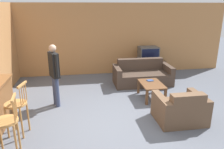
{
  "coord_description": "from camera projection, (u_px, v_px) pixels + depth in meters",
  "views": [
    {
      "loc": [
        -0.97,
        -4.29,
        2.51
      ],
      "look_at": [
        -0.15,
        0.86,
        0.85
      ],
      "focal_mm": 35.0,
      "sensor_mm": 36.0,
      "label": 1
    }
  ],
  "objects": [
    {
      "name": "tv",
      "position": [
        148.0,
        54.0,
        8.07
      ],
      "size": [
        0.7,
        0.52,
        0.51
      ],
      "color": "#4C4C4C",
      "rests_on": "tv_unit"
    },
    {
      "name": "armchair_near",
      "position": [
        180.0,
        110.0,
        4.87
      ],
      "size": [
        1.05,
        0.86,
        0.77
      ],
      "color": "brown",
      "rests_on": "ground_plane"
    },
    {
      "name": "ground_plane",
      "position": [
        125.0,
        121.0,
        4.94
      ],
      "size": [
        24.0,
        24.0,
        0.0
      ],
      "primitive_type": "plane",
      "color": "#565B66"
    },
    {
      "name": "wall_back",
      "position": [
        104.0,
        39.0,
        8.06
      ],
      "size": [
        9.4,
        0.08,
        2.6
      ],
      "color": "#B27A47",
      "rests_on": "ground_plane"
    },
    {
      "name": "coffee_table",
      "position": [
        151.0,
        86.0,
        6.08
      ],
      "size": [
        0.59,
        0.88,
        0.44
      ],
      "color": "brown",
      "rests_on": "ground_plane"
    },
    {
      "name": "tv_unit",
      "position": [
        148.0,
        67.0,
        8.24
      ],
      "size": [
        1.24,
        0.53,
        0.54
      ],
      "color": "#513823",
      "rests_on": "ground_plane"
    },
    {
      "name": "couch_far",
      "position": [
        142.0,
        75.0,
        7.24
      ],
      "size": [
        1.87,
        0.9,
        0.79
      ],
      "color": "#423328",
      "rests_on": "ground_plane"
    },
    {
      "name": "person_by_window",
      "position": [
        54.0,
        72.0,
        5.46
      ],
      "size": [
        0.3,
        0.48,
        1.61
      ],
      "color": "#384260",
      "rests_on": "ground_plane"
    },
    {
      "name": "book_on_table",
      "position": [
        150.0,
        80.0,
        6.26
      ],
      "size": [
        0.2,
        0.17,
        0.02
      ],
      "color": "navy",
      "rests_on": "coffee_table"
    },
    {
      "name": "bar_chair_mid",
      "position": [
        17.0,
        107.0,
        4.28
      ],
      "size": [
        0.5,
        0.5,
        1.09
      ],
      "color": "#B77F42",
      "rests_on": "ground_plane"
    },
    {
      "name": "bar_chair_near",
      "position": [
        7.0,
        125.0,
        3.65
      ],
      "size": [
        0.46,
        0.46,
        1.09
      ],
      "color": "#B77F42",
      "rests_on": "ground_plane"
    }
  ]
}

